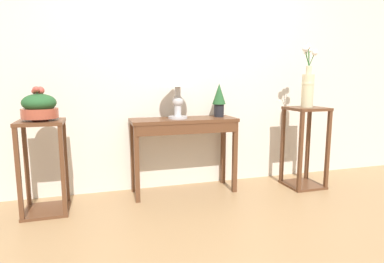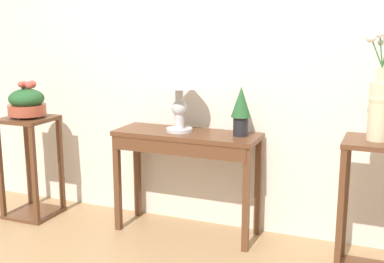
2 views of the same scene
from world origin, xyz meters
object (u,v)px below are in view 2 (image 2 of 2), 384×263
(potted_plant_on_console, at_px, (241,108))
(pedestal_stand_right, at_px, (371,210))
(pedestal_stand_left, at_px, (31,167))
(console_table, at_px, (186,149))
(planter_bowl_wide_left, at_px, (27,102))
(flower_vase_tall_right, at_px, (379,100))
(table_lamp, at_px, (179,78))

(potted_plant_on_console, distance_m, pedestal_stand_right, 1.10)
(pedestal_stand_left, bearing_deg, console_table, 5.82)
(planter_bowl_wide_left, bearing_deg, potted_plant_on_console, 6.30)
(planter_bowl_wide_left, xyz_separation_m, flower_vase_tall_right, (2.64, -0.05, 0.18))
(table_lamp, bearing_deg, pedestal_stand_right, -8.32)
(potted_plant_on_console, bearing_deg, console_table, -171.97)
(console_table, relative_size, pedestal_stand_right, 1.22)
(table_lamp, relative_size, potted_plant_on_console, 1.57)
(pedestal_stand_right, height_order, flower_vase_tall_right, flower_vase_tall_right)
(pedestal_stand_left, bearing_deg, potted_plant_on_console, 6.33)
(planter_bowl_wide_left, bearing_deg, pedestal_stand_right, -1.00)
(console_table, bearing_deg, table_lamp, 159.98)
(potted_plant_on_console, xyz_separation_m, flower_vase_tall_right, (0.92, -0.24, 0.15))
(pedestal_stand_left, distance_m, planter_bowl_wide_left, 0.54)
(table_lamp, bearing_deg, planter_bowl_wide_left, -172.95)
(pedestal_stand_right, relative_size, flower_vase_tall_right, 1.33)
(table_lamp, xyz_separation_m, pedestal_stand_right, (1.38, -0.20, -0.74))
(potted_plant_on_console, distance_m, pedestal_stand_left, 1.83)
(planter_bowl_wide_left, distance_m, flower_vase_tall_right, 2.65)
(table_lamp, bearing_deg, flower_vase_tall_right, -8.39)
(potted_plant_on_console, bearing_deg, flower_vase_tall_right, -14.51)
(pedestal_stand_right, bearing_deg, potted_plant_on_console, 165.60)
(planter_bowl_wide_left, relative_size, flower_vase_tall_right, 0.45)
(pedestal_stand_left, height_order, flower_vase_tall_right, flower_vase_tall_right)
(pedestal_stand_left, relative_size, flower_vase_tall_right, 1.25)
(pedestal_stand_left, distance_m, flower_vase_tall_right, 2.74)
(console_table, height_order, potted_plant_on_console, potted_plant_on_console)
(flower_vase_tall_right, bearing_deg, planter_bowl_wide_left, 178.97)
(table_lamp, xyz_separation_m, planter_bowl_wide_left, (-1.26, -0.16, -0.23))
(planter_bowl_wide_left, bearing_deg, table_lamp, 7.05)
(potted_plant_on_console, bearing_deg, planter_bowl_wide_left, -173.70)
(potted_plant_on_console, distance_m, flower_vase_tall_right, 0.96)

